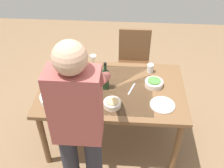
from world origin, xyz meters
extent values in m
plane|color=#846647|center=(0.00, 0.00, 0.00)|extent=(6.00, 6.00, 0.00)
cube|color=brown|center=(0.00, 0.00, 0.73)|extent=(1.45, 0.90, 0.04)
cube|color=#B2B7C1|center=(0.00, 0.00, 0.75)|extent=(0.80, 0.76, 0.00)
cylinder|color=brown|center=(-0.65, -0.38, 0.35)|extent=(0.06, 0.06, 0.71)
cylinder|color=brown|center=(0.65, -0.38, 0.35)|extent=(0.06, 0.06, 0.71)
cylinder|color=brown|center=(-0.65, 0.38, 0.35)|extent=(0.06, 0.06, 0.71)
cylinder|color=brown|center=(0.65, 0.38, 0.35)|extent=(0.06, 0.06, 0.71)
cube|color=#523019|center=(-0.23, -0.75, 0.45)|extent=(0.40, 0.40, 0.04)
cube|color=brown|center=(-0.23, -0.93, 0.70)|extent=(0.40, 0.04, 0.45)
cylinder|color=brown|center=(-0.40, -0.92, 0.23)|extent=(0.04, 0.04, 0.43)
cylinder|color=brown|center=(-0.06, -0.92, 0.23)|extent=(0.04, 0.04, 0.43)
cylinder|color=brown|center=(-0.40, -0.58, 0.23)|extent=(0.04, 0.04, 0.43)
cylinder|color=brown|center=(-0.06, -0.58, 0.23)|extent=(0.04, 0.04, 0.43)
cylinder|color=#2D2D38|center=(0.30, 0.73, 0.44)|extent=(0.14, 0.14, 0.88)
cube|color=#9E4C47|center=(0.20, 0.73, 1.18)|extent=(0.36, 0.20, 0.60)
sphere|color=tan|center=(0.20, 0.73, 1.58)|extent=(0.22, 0.22, 0.22)
cylinder|color=#9E4C47|center=(0.37, 0.49, 1.25)|extent=(0.08, 0.52, 0.40)
cylinder|color=#9E4C47|center=(0.03, 0.49, 1.25)|extent=(0.08, 0.52, 0.40)
cylinder|color=black|center=(0.06, 0.00, 0.85)|extent=(0.07, 0.07, 0.20)
cylinder|color=black|center=(0.06, 0.00, 0.99)|extent=(0.03, 0.03, 0.08)
cylinder|color=black|center=(0.06, 0.00, 1.04)|extent=(0.03, 0.03, 0.02)
cylinder|color=white|center=(0.41, -0.28, 0.75)|extent=(0.06, 0.06, 0.01)
cylinder|color=white|center=(0.41, -0.28, 0.79)|extent=(0.01, 0.01, 0.07)
cone|color=white|center=(0.41, -0.28, 0.86)|extent=(0.07, 0.07, 0.07)
cylinder|color=maroon|center=(0.41, -0.28, 0.84)|extent=(0.03, 0.03, 0.03)
cylinder|color=white|center=(0.23, -0.34, 0.75)|extent=(0.06, 0.06, 0.01)
cylinder|color=white|center=(0.23, -0.34, 0.79)|extent=(0.01, 0.01, 0.07)
cone|color=white|center=(0.23, -0.34, 0.86)|extent=(0.07, 0.07, 0.07)
cylinder|color=beige|center=(0.23, -0.34, 0.84)|extent=(0.03, 0.03, 0.03)
cylinder|color=silver|center=(-0.39, -0.29, 0.79)|extent=(0.07, 0.07, 0.09)
cylinder|color=silver|center=(0.18, 0.08, 0.80)|extent=(0.06, 0.06, 0.10)
cylinder|color=silver|center=(0.51, 0.20, 0.77)|extent=(0.30, 0.30, 0.05)
cylinder|color=#C6562D|center=(0.51, 0.20, 0.80)|extent=(0.22, 0.22, 0.03)
cylinder|color=silver|center=(-0.42, -0.07, 0.77)|extent=(0.18, 0.18, 0.05)
cylinder|color=#4C843D|center=(-0.42, -0.07, 0.80)|extent=(0.13, 0.13, 0.03)
cylinder|color=silver|center=(-0.02, 0.26, 0.77)|extent=(0.16, 0.16, 0.05)
cylinder|color=tan|center=(-0.02, 0.26, 0.80)|extent=(0.12, 0.12, 0.03)
cylinder|color=silver|center=(0.37, -0.09, 0.75)|extent=(0.23, 0.23, 0.01)
cylinder|color=silver|center=(-0.48, 0.22, 0.75)|extent=(0.23, 0.23, 0.01)
cube|color=silver|center=(0.06, -0.18, 0.75)|extent=(0.02, 0.20, 0.00)
cube|color=silver|center=(-0.19, 0.01, 0.75)|extent=(0.07, 0.17, 0.00)
camera|label=1|loc=(-0.14, 2.01, 2.44)|focal=42.39mm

